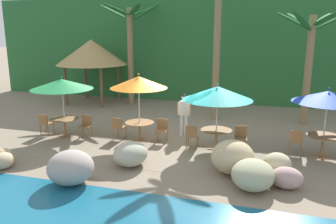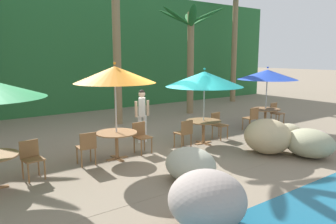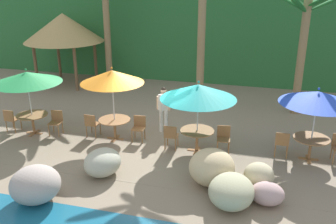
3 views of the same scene
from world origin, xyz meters
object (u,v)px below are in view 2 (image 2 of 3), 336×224
Objects in this scene: chair_orange_inland at (87,146)px; palm_tree_fourth at (235,22)px; chair_blue_seaward at (276,112)px; waiter_in_white at (142,112)px; dining_table_blue at (265,112)px; chair_teal_seaward at (218,123)px; chair_blue_inland at (252,117)px; chair_orange_seaward at (141,135)px; dining_table_teal at (203,124)px; palm_tree_third at (191,43)px; umbrella_orange at (115,75)px; umbrella_teal at (204,79)px; chair_green_seaward at (31,156)px; palm_tree_second at (116,15)px; chair_teal_inland at (185,132)px; dining_table_orange at (117,137)px; umbrella_blue at (267,75)px.

chair_orange_inland is 14.01m from palm_tree_fourth.
chair_blue_seaward is 0.51× the size of waiter_in_white.
dining_table_blue is 0.65× the size of waiter_in_white.
chair_teal_seaward is 1.82m from chair_blue_inland.
chair_blue_inland is at bearing -0.63° from chair_orange_seaward.
chair_teal_seaward is 0.12× the size of palm_tree_fourth.
waiter_in_white reaches higher than dining_table_teal.
dining_table_teal is at bearing -142.27° from palm_tree_fourth.
palm_tree_third is at bearing 104.93° from chair_blue_seaward.
umbrella_orange is 3.38m from dining_table_teal.
umbrella_teal is 2.76× the size of chair_blue_inland.
dining_table_teal is (5.15, -0.05, 0.10)m from chair_green_seaward.
umbrella_orange reaches higher than chair_green_seaward.
chair_green_seaward is 5.15m from dining_table_teal.
dining_table_teal is (2.10, -0.33, 0.10)m from chair_orange_seaward.
umbrella_orange is 2.98× the size of chair_blue_seaward.
palm_tree_second is (-5.06, 3.88, 3.81)m from chair_blue_seaward.
chair_orange_seaward is 2.62m from umbrella_teal.
palm_tree_second reaches higher than umbrella_orange.
waiter_in_white is (-0.63, 1.37, 0.47)m from chair_teal_inland.
dining_table_orange is 1.26× the size of chair_blue_inland.
chair_green_seaward is 5.98m from chair_teal_seaward.
palm_tree_third is at bearing 48.64° from chair_teal_inland.
dining_table_orange is 0.17× the size of palm_tree_second.
chair_blue_seaward is (7.29, 0.27, -0.10)m from dining_table_orange.
umbrella_blue is 2.14× the size of dining_table_blue.
dining_table_blue is at bearing 1.22° from umbrella_orange.
chair_orange_inland is 1.00× the size of chair_blue_seaward.
chair_blue_inland is at bearing 1.63° from chair_green_seaward.
waiter_in_white is at bearing 36.19° from umbrella_orange.
dining_table_blue is 0.22× the size of palm_tree_third.
chair_teal_inland is 0.18× the size of palm_tree_third.
palm_tree_fourth is at bearing 47.76° from chair_blue_inland.
chair_blue_inland is at bearing 0.87° from dining_table_orange.
umbrella_blue reaches higher than chair_orange_inland.
dining_table_teal is 3.52m from dining_table_blue.
dining_table_teal is 11.02m from palm_tree_fourth.
chair_teal_inland is 0.79× the size of dining_table_blue.
umbrella_orange is at bearing 3.54° from chair_green_seaward.
dining_table_teal is 1.26× the size of chair_blue_seaward.
umbrella_blue is at bearing -0.00° from chair_orange_seaward.
chair_orange_seaward is 0.51× the size of waiter_in_white.
chair_teal_inland reaches higher than dining_table_orange.
dining_table_orange is at bearing -178.78° from dining_table_blue.
chair_blue_inland is at bearing 0.87° from umbrella_orange.
chair_teal_inland reaches higher than dining_table_blue.
palm_tree_fourth reaches higher than waiter_in_white.
chair_orange_inland is at bearing -177.76° from chair_blue_seaward.
chair_blue_inland is (-0.85, -0.05, -1.53)m from umbrella_blue.
waiter_in_white is at bearing 139.59° from umbrella_teal.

